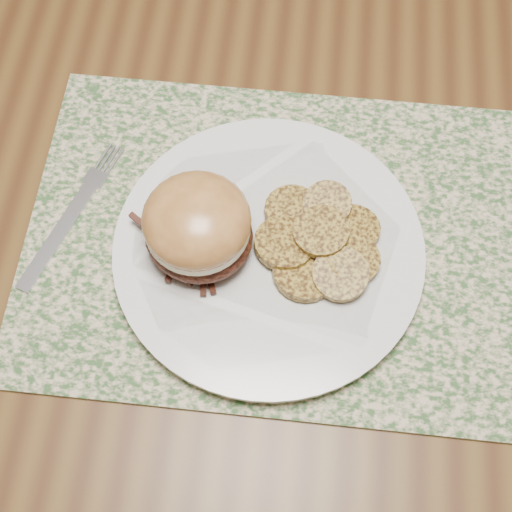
{
  "coord_description": "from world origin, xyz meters",
  "views": [
    {
      "loc": [
        -0.1,
        -0.45,
        1.33
      ],
      "look_at": [
        -0.13,
        -0.2,
        0.79
      ],
      "focal_mm": 50.0,
      "sensor_mm": 36.0,
      "label": 1
    }
  ],
  "objects": [
    {
      "name": "fork",
      "position": [
        -0.31,
        -0.15,
        0.76
      ],
      "size": [
        0.07,
        0.16,
        0.0
      ],
      "rotation": [
        0.0,
        0.0,
        -0.33
      ],
      "color": "silver",
      "rests_on": "placemat"
    },
    {
      "name": "pork_sandwich",
      "position": [
        -0.18,
        -0.18,
        0.8
      ],
      "size": [
        0.12,
        0.12,
        0.07
      ],
      "rotation": [
        0.0,
        0.0,
        -0.41
      ],
      "color": "black",
      "rests_on": "dinner_plate"
    },
    {
      "name": "ground",
      "position": [
        0.0,
        0.0,
        0.0
      ],
      "size": [
        3.5,
        3.5,
        0.0
      ],
      "primitive_type": "plane",
      "color": "#57341D",
      "rests_on": "ground"
    },
    {
      "name": "placemat",
      "position": [
        -0.12,
        -0.16,
        0.75
      ],
      "size": [
        0.45,
        0.33,
        0.0
      ],
      "primitive_type": "cube",
      "color": "#33562C",
      "rests_on": "dining_table"
    },
    {
      "name": "dining_table",
      "position": [
        0.0,
        0.0,
        0.67
      ],
      "size": [
        1.5,
        0.9,
        0.75
      ],
      "color": "brown",
      "rests_on": "ground"
    },
    {
      "name": "roasted_potatoes",
      "position": [
        -0.08,
        -0.17,
        0.78
      ],
      "size": [
        0.12,
        0.13,
        0.03
      ],
      "color": "olive",
      "rests_on": "dinner_plate"
    },
    {
      "name": "dinner_plate",
      "position": [
        -0.12,
        -0.18,
        0.76
      ],
      "size": [
        0.26,
        0.26,
        0.02
      ],
      "primitive_type": "cylinder",
      "color": "white",
      "rests_on": "placemat"
    }
  ]
}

